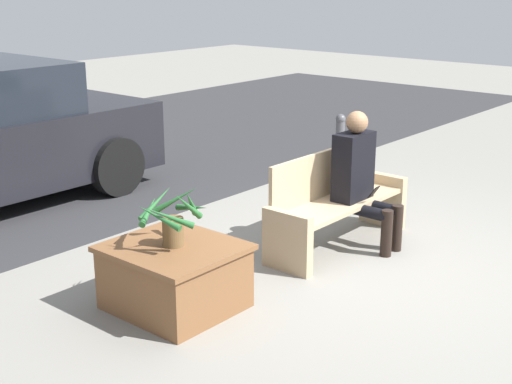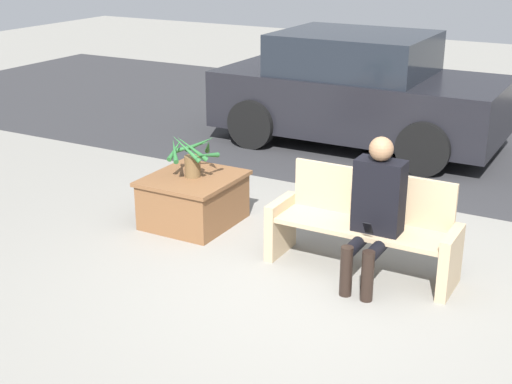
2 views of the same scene
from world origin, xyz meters
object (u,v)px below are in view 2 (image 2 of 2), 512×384
object	(u,v)px
bench	(364,226)
potted_plant	(192,156)
planter_box	(194,198)
person_seated	(375,206)
parked_car	(358,91)

from	to	relation	value
bench	potted_plant	size ratio (longest dim) A/B	3.07
planter_box	potted_plant	xyz separation A→B (m)	(-0.00, -0.00, 0.45)
person_seated	potted_plant	distance (m)	2.07
bench	parked_car	distance (m)	4.01
potted_plant	parked_car	xyz separation A→B (m)	(0.37, 3.54, 0.04)
person_seated	planter_box	bearing A→B (deg)	170.87
person_seated	parked_car	distance (m)	4.21
person_seated	planter_box	xyz separation A→B (m)	(-2.05, 0.33, -0.41)
potted_plant	parked_car	distance (m)	3.56
planter_box	potted_plant	world-z (taller)	potted_plant
bench	person_seated	world-z (taller)	person_seated
person_seated	potted_plant	bearing A→B (deg)	170.92
planter_box	bench	bearing A→B (deg)	-4.70
bench	potted_plant	distance (m)	1.93
potted_plant	parked_car	bearing A→B (deg)	83.98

